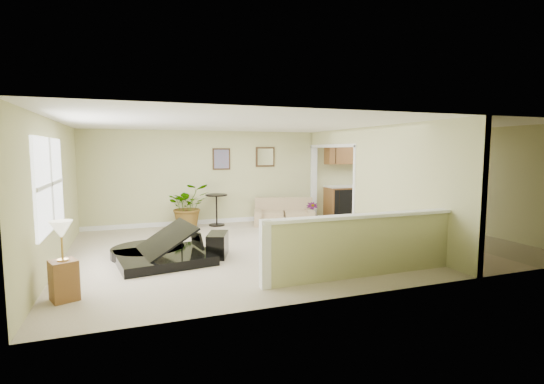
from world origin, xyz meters
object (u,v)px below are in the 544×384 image
object	(u,v)px
piano	(161,226)
lamp_stand	(63,267)
loveseat	(283,211)
accent_table	(217,206)
palm_plant	(188,206)
piano_bench	(218,245)
small_plant	(312,215)

from	to	relation	value
piano	lamp_stand	world-z (taller)	piano
loveseat	accent_table	bearing A→B (deg)	-173.61
accent_table	palm_plant	xyz separation A→B (m)	(-0.74, -0.08, 0.03)
piano	piano_bench	world-z (taller)	piano
piano	palm_plant	world-z (taller)	piano
piano_bench	loveseat	xyz separation A→B (m)	(2.36, 2.65, 0.12)
piano	accent_table	distance (m)	3.36
loveseat	piano	bearing A→B (deg)	-124.27
lamp_stand	piano_bench	bearing A→B (deg)	31.63
palm_plant	lamp_stand	size ratio (longest dim) A/B	1.08
small_plant	piano_bench	bearing A→B (deg)	-141.82
piano	loveseat	distance (m)	4.24
piano	piano_bench	distance (m)	1.09
palm_plant	lamp_stand	world-z (taller)	palm_plant
palm_plant	small_plant	size ratio (longest dim) A/B	1.99
piano	accent_table	bearing A→B (deg)	51.76
piano	accent_table	size ratio (longest dim) A/B	2.47
piano_bench	accent_table	bearing A→B (deg)	78.50
piano	small_plant	xyz separation A→B (m)	(4.13, 2.36, -0.38)
piano_bench	small_plant	world-z (taller)	small_plant
small_plant	loveseat	bearing A→B (deg)	165.28
loveseat	accent_table	distance (m)	1.79
lamp_stand	accent_table	bearing A→B (deg)	56.36
accent_table	piano	bearing A→B (deg)	-119.02
loveseat	lamp_stand	bearing A→B (deg)	-120.49
palm_plant	piano	bearing A→B (deg)	-107.22
loveseat	small_plant	bearing A→B (deg)	3.81
piano	loveseat	size ratio (longest dim) A/B	1.11
accent_table	lamp_stand	distance (m)	5.38
small_plant	accent_table	bearing A→B (deg)	167.08
piano_bench	lamp_stand	size ratio (longest dim) A/B	0.62
palm_plant	small_plant	bearing A→B (deg)	-8.72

